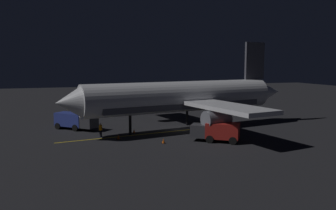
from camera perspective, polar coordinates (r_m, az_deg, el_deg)
name	(u,v)px	position (r m, az deg, el deg)	size (l,w,h in m)	color
ground_plane	(182,130)	(48.15, 2.27, -4.17)	(180.00, 180.00, 0.20)	black
apron_guide_stripe	(157,133)	(45.75, -1.91, -4.63)	(0.24, 26.07, 0.01)	gold
airliner	(185,98)	(47.78, 2.90, 1.23)	(29.81, 35.36, 12.33)	white
baggage_truck	(75,121)	(49.62, -15.15, -2.55)	(5.76, 5.90, 2.28)	navy
catering_truck	(217,132)	(40.95, 8.13, -4.41)	(4.93, 5.73, 2.25)	maroon
ground_crew_worker	(101,130)	(43.97, -11.08, -4.06)	(0.40, 0.40, 1.74)	black
traffic_cone_near_left	(163,141)	(39.93, -0.76, -5.99)	(0.50, 0.50, 0.55)	#EA590F
traffic_cone_near_right	(134,131)	(45.73, -5.63, -4.35)	(0.50, 0.50, 0.55)	#EA590F
traffic_cone_under_wing	(118,137)	(42.43, -8.21, -5.28)	(0.50, 0.50, 0.55)	#EA590F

